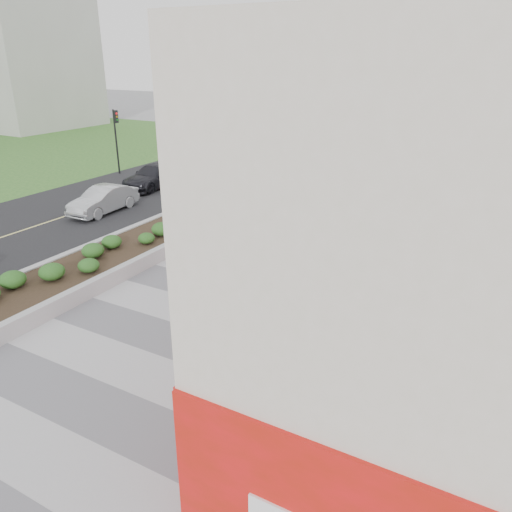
# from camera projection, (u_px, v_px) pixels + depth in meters

# --- Properties ---
(ground) EXTENTS (160.00, 160.00, 0.00)m
(ground) POSITION_uv_depth(u_px,v_px,m) (130.00, 374.00, 12.66)
(ground) COLOR gray
(ground) RESTS_ON ground
(walkway) EXTENTS (8.00, 36.00, 0.01)m
(walkway) POSITION_uv_depth(u_px,v_px,m) (199.00, 322.00, 15.09)
(walkway) COLOR #A8A8AD
(walkway) RESTS_ON ground
(building) EXTENTS (6.04, 24.08, 8.00)m
(building) POSITION_uv_depth(u_px,v_px,m) (493.00, 179.00, 15.26)
(building) COLOR beige
(building) RESTS_ON ground
(planter) EXTENTS (3.00, 18.00, 0.90)m
(planter) POSITION_uv_depth(u_px,v_px,m) (146.00, 239.00, 20.65)
(planter) COLOR #9E9EA0
(planter) RESTS_ON ground
(street) EXTENTS (10.00, 40.00, 0.00)m
(street) POSITION_uv_depth(u_px,v_px,m) (41.00, 224.00, 23.76)
(street) COLOR black
(street) RESTS_ON ground
(traffic_signal_near) EXTENTS (0.33, 0.28, 4.20)m
(traffic_signal_near) POSITION_uv_depth(u_px,v_px,m) (240.00, 142.00, 29.04)
(traffic_signal_near) COLOR black
(traffic_signal_near) RESTS_ON ground
(traffic_signal_far) EXTENTS (0.33, 0.28, 4.20)m
(traffic_signal_far) POSITION_uv_depth(u_px,v_px,m) (116.00, 132.00, 32.80)
(traffic_signal_far) COLOR black
(traffic_signal_far) RESTS_ON ground
(distant_bldg_north_l) EXTENTS (16.00, 12.00, 20.00)m
(distant_bldg_north_l) POSITION_uv_depth(u_px,v_px,m) (429.00, 30.00, 55.60)
(distant_bldg_north_l) COLOR #ADAAA3
(distant_bldg_north_l) RESTS_ON ground
(manhole_cover) EXTENTS (0.44, 0.44, 0.01)m
(manhole_cover) POSITION_uv_depth(u_px,v_px,m) (212.00, 326.00, 14.86)
(manhole_cover) COLOR #595654
(manhole_cover) RESTS_ON ground
(skateboarder) EXTENTS (0.50, 0.75, 1.49)m
(skateboarder) POSITION_uv_depth(u_px,v_px,m) (298.00, 219.00, 22.02)
(skateboarder) COLOR beige
(skateboarder) RESTS_ON ground
(car_silver) EXTENTS (1.58, 4.05, 1.31)m
(car_silver) POSITION_uv_depth(u_px,v_px,m) (103.00, 200.00, 25.32)
(car_silver) COLOR #B4B8BD
(car_silver) RESTS_ON ground
(car_dark) EXTENTS (2.01, 4.77, 1.37)m
(car_dark) POSITION_uv_depth(u_px,v_px,m) (154.00, 176.00, 30.16)
(car_dark) COLOR black
(car_dark) RESTS_ON ground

